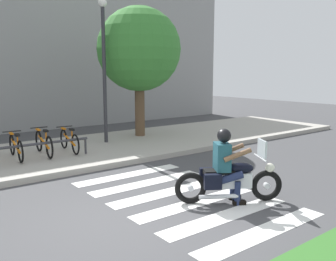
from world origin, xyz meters
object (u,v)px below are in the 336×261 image
(bicycle_4, at_px, (16,147))
(tree_near_rack, at_px, (139,50))
(bicycle_6, at_px, (69,141))
(bicycle_5, at_px, (44,143))
(street_lamp, at_px, (104,60))
(motorcycle, at_px, (230,179))
(rider, at_px, (226,161))

(bicycle_4, height_order, tree_near_rack, tree_near_rack)
(bicycle_6, height_order, tree_near_rack, tree_near_rack)
(bicycle_5, distance_m, bicycle_6, 0.75)
(bicycle_6, xyz_separation_m, street_lamp, (1.55, 0.66, 2.36))
(bicycle_6, bearing_deg, bicycle_4, 179.99)
(motorcycle, relative_size, bicycle_5, 1.06)
(bicycle_4, distance_m, tree_near_rack, 5.51)
(bicycle_6, xyz_separation_m, tree_near_rack, (3.15, 1.06, 2.76))
(bicycle_4, distance_m, bicycle_5, 0.75)
(bicycle_6, bearing_deg, motorcycle, -80.45)
(bicycle_5, relative_size, tree_near_rack, 0.36)
(bicycle_4, distance_m, bicycle_6, 1.49)
(bicycle_4, xyz_separation_m, bicycle_6, (1.49, -0.00, 0.00))
(bicycle_5, height_order, tree_near_rack, tree_near_rack)
(bicycle_6, relative_size, street_lamp, 0.34)
(motorcycle, distance_m, bicycle_4, 5.97)
(motorcycle, xyz_separation_m, tree_near_rack, (2.24, 6.52, 2.79))
(tree_near_rack, bearing_deg, bicycle_5, -164.76)
(motorcycle, distance_m, bicycle_5, 5.71)
(bicycle_5, relative_size, bicycle_6, 1.06)
(bicycle_4, relative_size, tree_near_rack, 0.35)
(motorcycle, height_order, rider, rider)
(bicycle_6, distance_m, tree_near_rack, 4.32)
(motorcycle, distance_m, bicycle_6, 5.54)
(rider, xyz_separation_m, bicycle_5, (-1.60, 5.42, -0.32))
(rider, height_order, bicycle_4, rider)
(motorcycle, height_order, bicycle_5, motorcycle)
(rider, bearing_deg, bicycle_4, 113.41)
(motorcycle, distance_m, tree_near_rack, 7.44)
(rider, relative_size, street_lamp, 0.30)
(bicycle_6, bearing_deg, tree_near_rack, 18.61)
(bicycle_5, xyz_separation_m, bicycle_6, (0.75, 0.00, -0.01))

